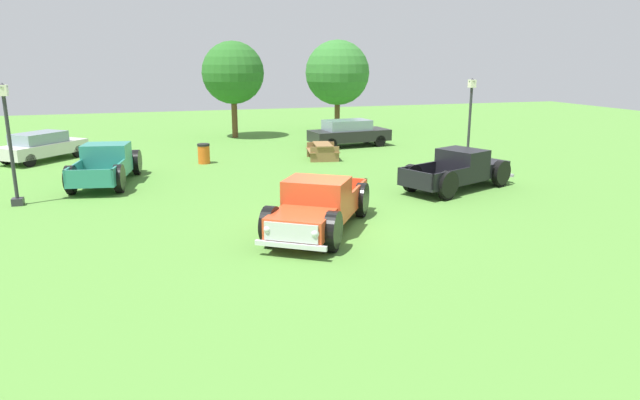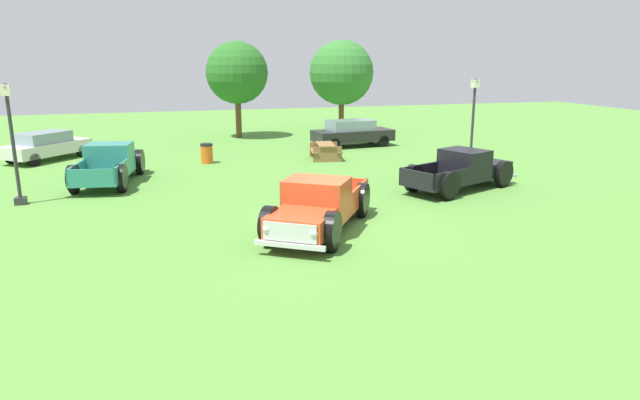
{
  "view_description": "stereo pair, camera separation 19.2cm",
  "coord_description": "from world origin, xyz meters",
  "px_view_note": "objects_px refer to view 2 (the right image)",
  "views": [
    {
      "loc": [
        -5.12,
        -15.19,
        4.93
      ],
      "look_at": [
        -0.41,
        0.01,
        0.9
      ],
      "focal_mm": 31.69,
      "sensor_mm": 36.0,
      "label": 1
    },
    {
      "loc": [
        -4.94,
        -15.25,
        4.93
      ],
      "look_at": [
        -0.41,
        0.01,
        0.9
      ],
      "focal_mm": 31.69,
      "sensor_mm": 36.0,
      "label": 2
    }
  ],
  "objects_px": {
    "trash_can": "(207,153)",
    "oak_tree_east": "(237,73)",
    "pickup_truck_foreground": "(316,208)",
    "sedan_distant_b": "(46,145)",
    "lamp_post_far": "(473,120)",
    "pickup_truck_behind_right": "(111,163)",
    "pickup_truck_behind_left": "(465,170)",
    "sedan_distant_a": "(352,133)",
    "lamp_post_near": "(13,142)",
    "picnic_table": "(325,149)",
    "oak_tree_west": "(342,73)"
  },
  "relations": [
    {
      "from": "lamp_post_near",
      "to": "pickup_truck_behind_right",
      "type": "bearing_deg",
      "value": 47.4
    },
    {
      "from": "pickup_truck_foreground",
      "to": "picnic_table",
      "type": "height_order",
      "value": "pickup_truck_foreground"
    },
    {
      "from": "oak_tree_east",
      "to": "oak_tree_west",
      "type": "relative_size",
      "value": 0.97
    },
    {
      "from": "picnic_table",
      "to": "oak_tree_west",
      "type": "height_order",
      "value": "oak_tree_west"
    },
    {
      "from": "sedan_distant_b",
      "to": "oak_tree_west",
      "type": "height_order",
      "value": "oak_tree_west"
    },
    {
      "from": "sedan_distant_a",
      "to": "trash_can",
      "type": "height_order",
      "value": "sedan_distant_a"
    },
    {
      "from": "lamp_post_near",
      "to": "trash_can",
      "type": "distance_m",
      "value": 9.38
    },
    {
      "from": "lamp_post_far",
      "to": "lamp_post_near",
      "type": "bearing_deg",
      "value": -173.8
    },
    {
      "from": "pickup_truck_foreground",
      "to": "lamp_post_near",
      "type": "height_order",
      "value": "lamp_post_near"
    },
    {
      "from": "picnic_table",
      "to": "oak_tree_east",
      "type": "relative_size",
      "value": 0.34
    },
    {
      "from": "pickup_truck_foreground",
      "to": "oak_tree_west",
      "type": "height_order",
      "value": "oak_tree_west"
    },
    {
      "from": "trash_can",
      "to": "oak_tree_east",
      "type": "height_order",
      "value": "oak_tree_east"
    },
    {
      "from": "pickup_truck_behind_right",
      "to": "oak_tree_west",
      "type": "xyz_separation_m",
      "value": [
        14.1,
        12.53,
        3.18
      ]
    },
    {
      "from": "picnic_table",
      "to": "lamp_post_far",
      "type": "bearing_deg",
      "value": -29.93
    },
    {
      "from": "pickup_truck_behind_right",
      "to": "sedan_distant_a",
      "type": "relative_size",
      "value": 1.15
    },
    {
      "from": "pickup_truck_foreground",
      "to": "sedan_distant_b",
      "type": "relative_size",
      "value": 1.24
    },
    {
      "from": "pickup_truck_behind_right",
      "to": "sedan_distant_b",
      "type": "distance_m",
      "value": 6.95
    },
    {
      "from": "sedan_distant_a",
      "to": "lamp_post_far",
      "type": "height_order",
      "value": "lamp_post_far"
    },
    {
      "from": "sedan_distant_b",
      "to": "lamp_post_near",
      "type": "distance_m",
      "value": 9.28
    },
    {
      "from": "trash_can",
      "to": "lamp_post_near",
      "type": "bearing_deg",
      "value": -138.79
    },
    {
      "from": "lamp_post_far",
      "to": "trash_can",
      "type": "relative_size",
      "value": 4.23
    },
    {
      "from": "sedan_distant_a",
      "to": "trash_can",
      "type": "relative_size",
      "value": 4.92
    },
    {
      "from": "sedan_distant_b",
      "to": "oak_tree_west",
      "type": "relative_size",
      "value": 0.71
    },
    {
      "from": "lamp_post_near",
      "to": "lamp_post_far",
      "type": "relative_size",
      "value": 1.03
    },
    {
      "from": "sedan_distant_a",
      "to": "lamp_post_near",
      "type": "height_order",
      "value": "lamp_post_near"
    },
    {
      "from": "sedan_distant_b",
      "to": "lamp_post_near",
      "type": "xyz_separation_m",
      "value": [
        0.54,
        -9.15,
        1.43
      ]
    },
    {
      "from": "sedan_distant_b",
      "to": "sedan_distant_a",
      "type": "bearing_deg",
      "value": -0.27
    },
    {
      "from": "lamp_post_far",
      "to": "oak_tree_east",
      "type": "relative_size",
      "value": 0.68
    },
    {
      "from": "oak_tree_east",
      "to": "pickup_truck_foreground",
      "type": "bearing_deg",
      "value": -92.51
    },
    {
      "from": "sedan_distant_a",
      "to": "lamp_post_near",
      "type": "bearing_deg",
      "value": -149.46
    },
    {
      "from": "pickup_truck_behind_right",
      "to": "picnic_table",
      "type": "relative_size",
      "value": 2.66
    },
    {
      "from": "pickup_truck_foreground",
      "to": "pickup_truck_behind_left",
      "type": "xyz_separation_m",
      "value": [
        7.1,
        3.92,
        -0.03
      ]
    },
    {
      "from": "trash_can",
      "to": "sedan_distant_b",
      "type": "bearing_deg",
      "value": 157.72
    },
    {
      "from": "pickup_truck_foreground",
      "to": "lamp_post_far",
      "type": "distance_m",
      "value": 12.88
    },
    {
      "from": "pickup_truck_behind_right",
      "to": "sedan_distant_a",
      "type": "bearing_deg",
      "value": 25.59
    },
    {
      "from": "oak_tree_east",
      "to": "oak_tree_west",
      "type": "distance_m",
      "value": 7.2
    },
    {
      "from": "sedan_distant_a",
      "to": "oak_tree_west",
      "type": "relative_size",
      "value": 0.77
    },
    {
      "from": "sedan_distant_a",
      "to": "lamp_post_near",
      "type": "xyz_separation_m",
      "value": [
        -15.38,
        -9.07,
        1.38
      ]
    },
    {
      "from": "pickup_truck_behind_right",
      "to": "oak_tree_east",
      "type": "distance_m",
      "value": 13.91
    },
    {
      "from": "lamp_post_far",
      "to": "trash_can",
      "type": "bearing_deg",
      "value": 161.12
    },
    {
      "from": "lamp_post_near",
      "to": "lamp_post_far",
      "type": "bearing_deg",
      "value": 6.2
    },
    {
      "from": "trash_can",
      "to": "oak_tree_east",
      "type": "relative_size",
      "value": 0.16
    },
    {
      "from": "pickup_truck_behind_left",
      "to": "lamp_post_far",
      "type": "distance_m",
      "value": 5.23
    },
    {
      "from": "lamp_post_far",
      "to": "oak_tree_east",
      "type": "xyz_separation_m",
      "value": [
        -8.99,
        12.61,
        1.89
      ]
    },
    {
      "from": "sedan_distant_b",
      "to": "lamp_post_far",
      "type": "relative_size",
      "value": 1.07
    },
    {
      "from": "picnic_table",
      "to": "oak_tree_west",
      "type": "relative_size",
      "value": 0.33
    },
    {
      "from": "pickup_truck_foreground",
      "to": "oak_tree_west",
      "type": "relative_size",
      "value": 0.88
    },
    {
      "from": "pickup_truck_behind_right",
      "to": "pickup_truck_foreground",
      "type": "bearing_deg",
      "value": -56.47
    },
    {
      "from": "pickup_truck_foreground",
      "to": "sedan_distant_b",
      "type": "xyz_separation_m",
      "value": [
        -9.41,
        15.24,
        -0.02
      ]
    },
    {
      "from": "oak_tree_east",
      "to": "sedan_distant_b",
      "type": "bearing_deg",
      "value": -151.93
    }
  ]
}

